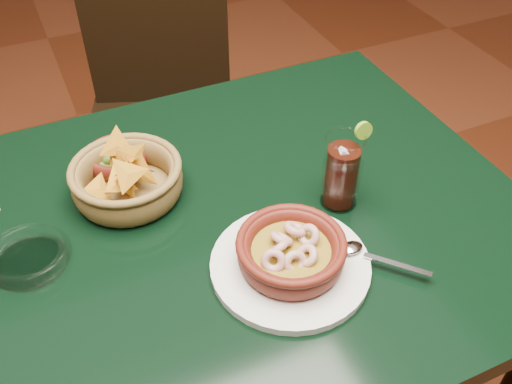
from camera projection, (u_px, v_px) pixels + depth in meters
name	position (u px, v px, depth m)	size (l,w,h in m)	color
dining_table	(178.00, 275.00, 0.99)	(1.20, 0.80, 0.75)	black
dining_chair	(161.00, 112.00, 1.62)	(0.54, 0.54, 0.91)	black
shrimp_plate	(291.00, 255.00, 0.85)	(0.30, 0.24, 0.07)	silver
chip_basket	(127.00, 179.00, 0.97)	(0.22, 0.22, 0.14)	olive
guacamole_ramekin	(117.00, 158.00, 1.04)	(0.13, 0.13, 0.05)	#4D150D
cola_drink	(342.00, 172.00, 0.94)	(0.14, 0.14, 0.16)	white
glass_ashtray	(29.00, 257.00, 0.87)	(0.14, 0.14, 0.03)	white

